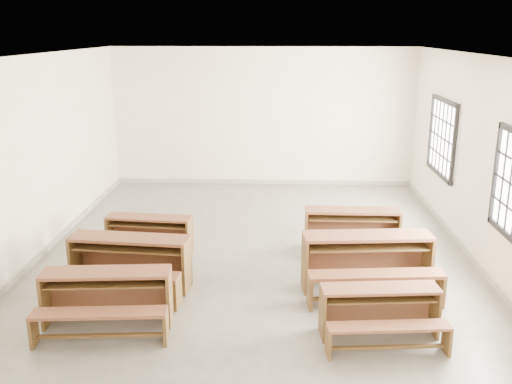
{
  "coord_description": "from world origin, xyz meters",
  "views": [
    {
      "loc": [
        0.36,
        -8.98,
        3.56
      ],
      "look_at": [
        0.0,
        0.0,
        1.0
      ],
      "focal_mm": 40.0,
      "sensor_mm": 36.0,
      "label": 1
    }
  ],
  "objects_px": {
    "desk_set_2": "(148,233)",
    "desk_set_0": "(106,295)",
    "desk_set_1": "(129,259)",
    "desk_set_4": "(368,258)",
    "desk_set_5": "(352,227)",
    "desk_set_3": "(380,309)"
  },
  "relations": [
    {
      "from": "desk_set_0",
      "to": "desk_set_3",
      "type": "height_order",
      "value": "desk_set_0"
    },
    {
      "from": "desk_set_3",
      "to": "desk_set_5",
      "type": "height_order",
      "value": "desk_set_5"
    },
    {
      "from": "desk_set_4",
      "to": "desk_set_2",
      "type": "bearing_deg",
      "value": 155.2
    },
    {
      "from": "desk_set_0",
      "to": "desk_set_4",
      "type": "height_order",
      "value": "desk_set_4"
    },
    {
      "from": "desk_set_4",
      "to": "desk_set_5",
      "type": "height_order",
      "value": "desk_set_4"
    },
    {
      "from": "desk_set_5",
      "to": "desk_set_4",
      "type": "bearing_deg",
      "value": -88.42
    },
    {
      "from": "desk_set_0",
      "to": "desk_set_1",
      "type": "bearing_deg",
      "value": 84.75
    },
    {
      "from": "desk_set_1",
      "to": "desk_set_4",
      "type": "relative_size",
      "value": 0.94
    },
    {
      "from": "desk_set_0",
      "to": "desk_set_4",
      "type": "bearing_deg",
      "value": 14.16
    },
    {
      "from": "desk_set_2",
      "to": "desk_set_0",
      "type": "bearing_deg",
      "value": -84.19
    },
    {
      "from": "desk_set_2",
      "to": "desk_set_3",
      "type": "relative_size",
      "value": 1.0
    },
    {
      "from": "desk_set_2",
      "to": "desk_set_4",
      "type": "xyz_separation_m",
      "value": [
        3.38,
        -1.22,
        0.11
      ]
    },
    {
      "from": "desk_set_1",
      "to": "desk_set_4",
      "type": "distance_m",
      "value": 3.37
    },
    {
      "from": "desk_set_2",
      "to": "desk_set_3",
      "type": "bearing_deg",
      "value": -31.46
    },
    {
      "from": "desk_set_0",
      "to": "desk_set_1",
      "type": "relative_size",
      "value": 0.93
    },
    {
      "from": "desk_set_4",
      "to": "desk_set_5",
      "type": "xyz_separation_m",
      "value": [
        -0.03,
        1.5,
        -0.06
      ]
    },
    {
      "from": "desk_set_5",
      "to": "desk_set_3",
      "type": "bearing_deg",
      "value": -89.74
    },
    {
      "from": "desk_set_1",
      "to": "desk_set_4",
      "type": "height_order",
      "value": "desk_set_4"
    },
    {
      "from": "desk_set_4",
      "to": "desk_set_5",
      "type": "distance_m",
      "value": 1.5
    },
    {
      "from": "desk_set_1",
      "to": "desk_set_3",
      "type": "bearing_deg",
      "value": -14.55
    },
    {
      "from": "desk_set_0",
      "to": "desk_set_4",
      "type": "xyz_separation_m",
      "value": [
        3.37,
        1.16,
        0.06
      ]
    },
    {
      "from": "desk_set_0",
      "to": "desk_set_2",
      "type": "height_order",
      "value": "desk_set_0"
    }
  ]
}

